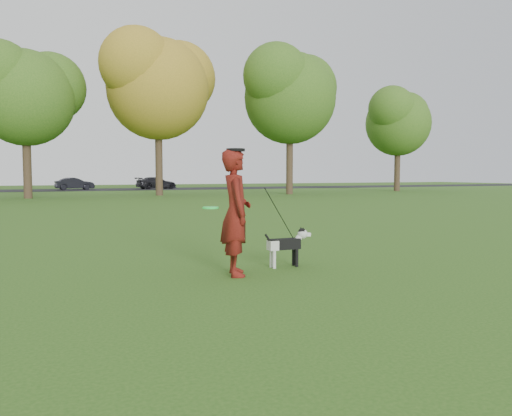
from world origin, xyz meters
name	(u,v)px	position (x,y,z in m)	size (l,w,h in m)	color
ground	(257,272)	(0.00, 0.00, 0.00)	(120.00, 120.00, 0.00)	#285116
road	(83,190)	(0.00, 40.00, 0.01)	(120.00, 7.00, 0.02)	black
man	(236,213)	(-0.38, -0.12, 0.92)	(0.67, 0.44, 1.84)	#510E0B
dog	(288,243)	(0.61, 0.17, 0.38)	(0.83, 0.17, 0.63)	black
car_mid	(75,184)	(-0.73, 40.00, 0.56)	(1.14, 3.28, 1.08)	black
car_right	(157,183)	(6.52, 40.00, 0.57)	(1.55, 3.81, 1.11)	black
man_held_items	(279,214)	(0.37, -0.01, 0.86)	(1.62, 0.46, 1.42)	#20FF4A
tree_row	(71,76)	(-1.43, 26.07, 7.41)	(51.74, 8.86, 12.01)	#38281C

